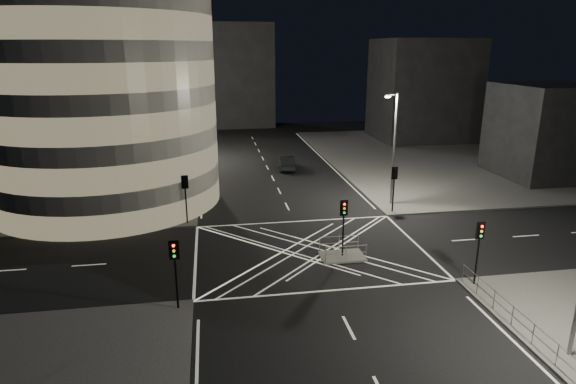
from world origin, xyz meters
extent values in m
plane|color=black|center=(0.00, 0.00, 0.00)|extent=(120.00, 120.00, 0.00)
cube|color=#4C4947|center=(-29.00, 27.00, 0.07)|extent=(42.00, 42.00, 0.15)
cube|color=#4C4947|center=(29.00, 27.00, 0.07)|extent=(42.00, 42.00, 0.15)
cube|color=slate|center=(2.00, -1.50, 0.07)|extent=(3.00, 2.00, 0.15)
cylinder|color=gray|center=(-16.00, 14.00, 12.65)|extent=(20.00, 20.00, 25.00)
cube|color=gray|center=(-26.00, 24.00, 12.65)|extent=(20.00, 18.00, 25.00)
cube|color=gray|center=(-22.00, 42.00, 11.15)|extent=(24.00, 16.00, 22.00)
cube|color=black|center=(26.00, 40.00, 7.65)|extent=(14.00, 12.00, 15.00)
cube|color=black|center=(30.00, 16.00, 5.15)|extent=(10.00, 10.00, 10.00)
cube|color=black|center=(-4.00, 58.00, 9.00)|extent=(18.00, 8.00, 18.00)
cylinder|color=black|center=(-10.50, 9.00, 1.84)|extent=(0.32, 0.32, 3.37)
ellipsoid|color=black|center=(-10.50, 9.00, 4.77)|extent=(4.53, 4.53, 5.21)
cylinder|color=black|center=(-10.50, 15.00, 1.87)|extent=(0.32, 0.32, 3.43)
ellipsoid|color=black|center=(-10.50, 15.00, 4.91)|extent=(4.80, 4.80, 5.53)
cylinder|color=black|center=(-10.50, 21.00, 1.61)|extent=(0.32, 0.32, 2.91)
ellipsoid|color=black|center=(-10.50, 21.00, 4.26)|extent=(4.36, 4.36, 5.01)
cylinder|color=black|center=(-10.50, 27.00, 1.79)|extent=(0.32, 0.32, 3.29)
ellipsoid|color=black|center=(-10.50, 27.00, 4.87)|extent=(5.22, 5.22, 6.01)
cylinder|color=black|center=(-10.50, 33.00, 1.86)|extent=(0.32, 0.32, 3.43)
ellipsoid|color=black|center=(-10.50, 33.00, 4.72)|extent=(4.15, 4.15, 4.77)
cylinder|color=black|center=(-8.80, 6.80, 1.65)|extent=(0.12, 0.12, 3.00)
cube|color=black|center=(-8.80, 6.80, 3.60)|extent=(0.28, 0.22, 0.90)
cube|color=black|center=(-8.80, 6.80, 3.60)|extent=(0.55, 0.04, 1.10)
cylinder|color=black|center=(-8.80, -6.80, 1.65)|extent=(0.12, 0.12, 3.00)
cube|color=black|center=(-8.80, -6.80, 3.60)|extent=(0.28, 0.22, 0.90)
cube|color=black|center=(-8.80, -6.80, 3.60)|extent=(0.55, 0.04, 1.10)
cylinder|color=black|center=(8.80, 6.80, 1.65)|extent=(0.12, 0.12, 3.00)
cube|color=black|center=(8.80, 6.80, 3.60)|extent=(0.28, 0.22, 0.90)
cube|color=black|center=(8.80, 6.80, 3.60)|extent=(0.55, 0.04, 1.10)
cylinder|color=black|center=(8.80, -6.80, 1.65)|extent=(0.12, 0.12, 3.00)
cube|color=black|center=(8.80, -6.80, 3.60)|extent=(0.28, 0.22, 0.90)
cube|color=black|center=(8.80, -6.80, 3.60)|extent=(0.55, 0.04, 1.10)
cylinder|color=black|center=(2.00, -1.50, 1.65)|extent=(0.12, 0.12, 3.00)
cube|color=black|center=(2.00, -1.50, 3.60)|extent=(0.28, 0.22, 0.90)
cube|color=black|center=(2.00, -1.50, 3.60)|extent=(0.55, 0.04, 1.10)
cylinder|color=slate|center=(-9.50, 12.00, 5.15)|extent=(0.20, 0.20, 10.00)
cylinder|color=slate|center=(-9.05, 12.00, 10.00)|extent=(0.90, 0.10, 0.10)
cube|color=slate|center=(-8.60, 12.00, 9.90)|extent=(0.50, 0.25, 0.18)
cube|color=white|center=(-8.60, 12.00, 9.79)|extent=(0.42, 0.20, 0.05)
cylinder|color=slate|center=(-9.50, 30.00, 5.15)|extent=(0.20, 0.20, 10.00)
cylinder|color=slate|center=(-9.05, 30.00, 10.00)|extent=(0.90, 0.10, 0.10)
cube|color=slate|center=(-8.60, 30.00, 9.90)|extent=(0.50, 0.25, 0.18)
cube|color=white|center=(-8.60, 30.00, 9.79)|extent=(0.42, 0.20, 0.05)
cylinder|color=slate|center=(9.50, 9.00, 5.15)|extent=(0.20, 0.20, 10.00)
cylinder|color=slate|center=(9.05, 9.00, 10.00)|extent=(0.90, 0.10, 0.10)
cube|color=slate|center=(8.60, 9.00, 9.90)|extent=(0.50, 0.25, 0.18)
cube|color=white|center=(8.60, 9.00, 9.79)|extent=(0.42, 0.20, 0.05)
cube|color=slate|center=(8.30, -12.15, 0.70)|extent=(0.06, 11.70, 1.10)
cube|color=slate|center=(2.00, -2.40, 0.70)|extent=(2.80, 0.06, 1.10)
cube|color=slate|center=(2.00, -0.60, 0.70)|extent=(2.80, 0.06, 1.10)
imported|color=black|center=(2.09, 23.82, 0.81)|extent=(1.92, 4.96, 1.61)
camera|label=1|loc=(-6.61, -30.99, 13.92)|focal=30.00mm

